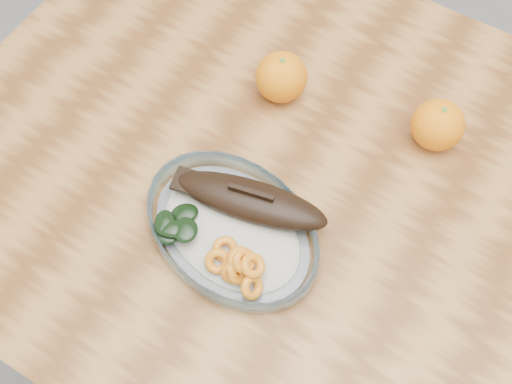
% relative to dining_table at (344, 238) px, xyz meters
% --- Properties ---
extents(ground, '(3.00, 3.00, 0.00)m').
position_rel_dining_table_xyz_m(ground, '(0.00, 0.00, -0.65)').
color(ground, slate).
rests_on(ground, ground).
extents(dining_table, '(1.20, 0.80, 0.75)m').
position_rel_dining_table_xyz_m(dining_table, '(0.00, 0.00, 0.00)').
color(dining_table, brown).
rests_on(dining_table, ground).
extents(plated_meal, '(0.54, 0.54, 0.07)m').
position_rel_dining_table_xyz_m(plated_meal, '(-0.12, -0.12, 0.12)').
color(plated_meal, white).
rests_on(plated_meal, dining_table).
extents(orange_left, '(0.07, 0.07, 0.07)m').
position_rel_dining_table_xyz_m(orange_left, '(-0.18, 0.11, 0.14)').
color(orange_left, orange).
rests_on(orange_left, dining_table).
extents(orange_right, '(0.07, 0.07, 0.07)m').
position_rel_dining_table_xyz_m(orange_right, '(0.05, 0.15, 0.14)').
color(orange_right, orange).
rests_on(orange_right, dining_table).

